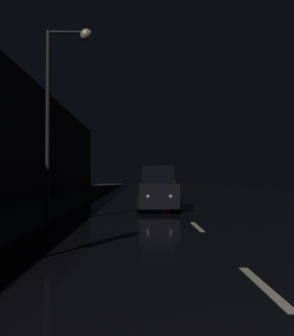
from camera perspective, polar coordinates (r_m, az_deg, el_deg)
name	(u,v)px	position (r m, az deg, el deg)	size (l,w,h in m)	color
ground	(165,198)	(27.17, 2.97, -4.94)	(27.24, 84.00, 0.02)	black
sidewalk_left	(68,197)	(27.64, -12.61, -4.67)	(4.40, 84.00, 0.15)	#33302D
building_facade_left	(19,136)	(25.02, -20.04, 4.80)	(0.80, 63.00, 8.69)	#2D2B28
lane_centerline	(170,202)	(23.10, 3.70, -5.55)	(0.16, 34.90, 0.01)	beige
streetlamp_overhead	(61,94)	(13.60, -13.78, 11.55)	(1.70, 0.44, 7.16)	#2D2D30
car_approaching_headlights	(157,190)	(18.11, 1.65, -3.53)	(2.05, 4.43, 2.23)	black
car_distant_taillights	(168,183)	(43.69, 3.37, -2.39)	(1.73, 3.75, 1.89)	maroon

